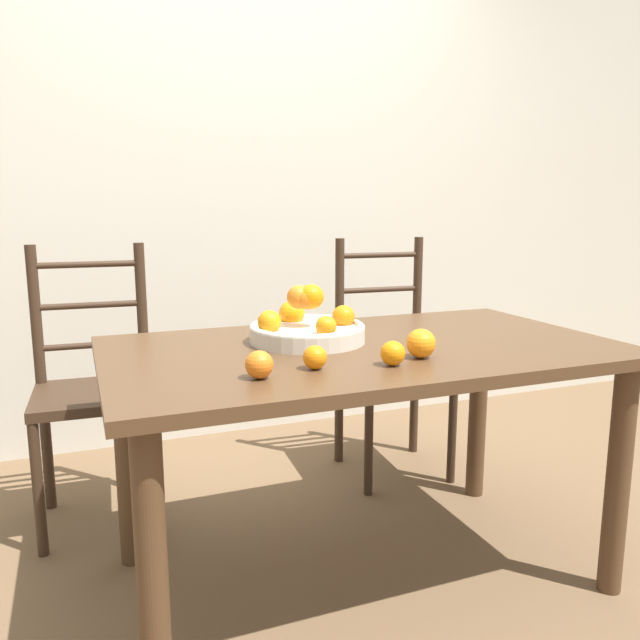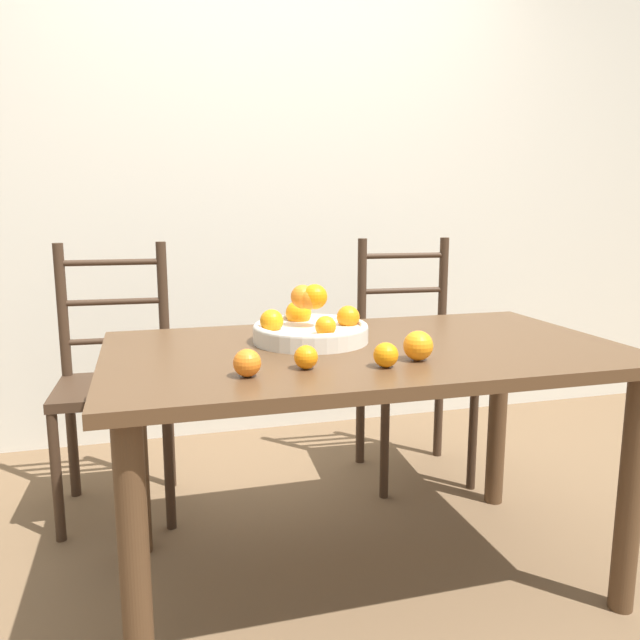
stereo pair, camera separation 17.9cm
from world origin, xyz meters
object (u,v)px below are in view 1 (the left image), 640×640
Objects in this scene: orange_loose_2 at (421,343)px; chair_left at (95,393)px; chair_right at (390,363)px; orange_loose_3 at (259,365)px; fruit_bowl at (307,327)px; orange_loose_0 at (393,353)px; orange_loose_1 at (315,357)px.

chair_left is at bearing 132.16° from orange_loose_2.
orange_loose_2 is 0.08× the size of chair_right.
chair_left is at bearing 110.67° from orange_loose_3.
fruit_bowl is 0.38m from orange_loose_2.
chair_right reaches higher than orange_loose_2.
orange_loose_3 is (-0.25, -0.35, -0.01)m from fruit_bowl.
chair_left is at bearing 135.17° from fruit_bowl.
orange_loose_3 is at bearing 178.88° from orange_loose_0.
orange_loose_0 is 1.06× the size of orange_loose_1.
chair_right reaches higher than fruit_bowl.
orange_loose_2 is at bearing 4.72° from orange_loose_3.
chair_right is at bearing 66.55° from orange_loose_2.
chair_right is at bearing 62.14° from orange_loose_0.
chair_left is at bearing 119.24° from orange_loose_1.
orange_loose_2 is 1.04m from chair_right.
fruit_bowl is 0.33m from orange_loose_1.
fruit_bowl is 5.40× the size of orange_loose_0.
fruit_bowl reaches higher than orange_loose_0.
orange_loose_1 is 0.06× the size of chair_left.
chair_right reaches higher than orange_loose_1.
orange_loose_1 is 0.76× the size of orange_loose_2.
chair_left is (-0.72, 0.96, -0.30)m from orange_loose_0.
chair_right is (0.62, 0.61, -0.31)m from fruit_bowl.
fruit_bowl is 0.34× the size of chair_left.
orange_loose_3 is 1.32m from chair_right.
chair_left is (-0.61, 0.61, -0.31)m from fruit_bowl.
orange_loose_1 is at bearing 168.93° from orange_loose_0.
orange_loose_0 is at bearing -73.12° from fruit_bowl.
orange_loose_3 is 1.06m from chair_left.
orange_loose_3 is at bearing -168.22° from orange_loose_1.
orange_loose_0 is 0.36m from orange_loose_3.
fruit_bowl reaches higher than orange_loose_3.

